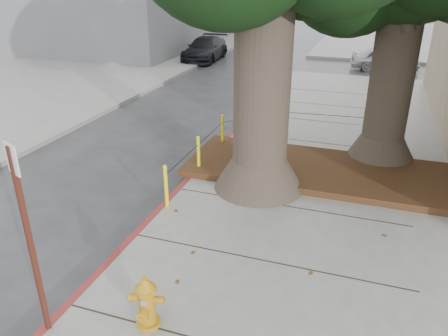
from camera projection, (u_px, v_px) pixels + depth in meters
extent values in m
plane|color=#28282B|center=(235.00, 262.00, 7.72)|extent=(140.00, 140.00, 0.00)
cube|color=slate|center=(438.00, 40.00, 31.74)|extent=(16.00, 20.00, 0.15)
cube|color=slate|center=(15.00, 78.00, 20.44)|extent=(14.00, 60.00, 0.15)
cube|color=maroon|center=(187.00, 182.00, 10.43)|extent=(0.14, 26.00, 0.16)
cube|color=black|center=(318.00, 170.00, 10.71)|extent=(6.40, 2.60, 0.16)
cone|color=#4C3F33|center=(259.00, 173.00, 9.92)|extent=(2.04, 2.04, 0.70)
cylinder|color=#4C3F33|center=(262.00, 85.00, 9.08)|extent=(1.20, 1.20, 4.22)
cone|color=#4C3F33|center=(381.00, 148.00, 11.31)|extent=(1.77, 1.77, 0.70)
cylinder|color=#4C3F33|center=(392.00, 78.00, 10.55)|extent=(1.04, 1.04, 3.84)
cylinder|color=yellow|center=(166.00, 187.00, 9.06)|extent=(0.08, 0.08, 0.90)
sphere|color=yellow|center=(165.00, 167.00, 8.88)|extent=(0.09, 0.09, 0.09)
cylinder|color=yellow|center=(199.00, 155.00, 10.61)|extent=(0.08, 0.08, 0.90)
sphere|color=yellow|center=(198.00, 138.00, 10.43)|extent=(0.09, 0.09, 0.09)
cylinder|color=yellow|center=(223.00, 131.00, 12.16)|extent=(0.08, 0.08, 0.90)
sphere|color=yellow|center=(223.00, 116.00, 11.98)|extent=(0.09, 0.09, 0.09)
cylinder|color=yellow|center=(287.00, 121.00, 13.01)|extent=(0.08, 0.08, 0.90)
sphere|color=yellow|center=(287.00, 106.00, 12.82)|extent=(0.09, 0.09, 0.09)
cylinder|color=yellow|center=(364.00, 127.00, 12.53)|extent=(0.08, 0.08, 0.90)
sphere|color=yellow|center=(366.00, 112.00, 12.35)|extent=(0.09, 0.09, 0.09)
cylinder|color=black|center=(183.00, 159.00, 9.73)|extent=(0.02, 1.80, 0.02)
cylinder|color=black|center=(211.00, 133.00, 11.28)|extent=(0.02, 1.80, 0.02)
cylinder|color=black|center=(256.00, 117.00, 12.47)|extent=(1.51, 1.51, 0.02)
cylinder|color=black|center=(325.00, 115.00, 12.66)|extent=(2.20, 0.22, 0.02)
cylinder|color=#C08213|center=(149.00, 322.00, 6.15)|extent=(0.40, 0.40, 0.06)
cylinder|color=#C08213|center=(147.00, 306.00, 6.03)|extent=(0.28, 0.28, 0.54)
cylinder|color=#C08213|center=(146.00, 290.00, 5.91)|extent=(0.37, 0.37, 0.08)
cone|color=#C08213|center=(145.00, 284.00, 5.87)|extent=(0.34, 0.34, 0.15)
cylinder|color=#C08213|center=(145.00, 278.00, 5.83)|extent=(0.07, 0.07, 0.05)
cylinder|color=#C08213|center=(137.00, 298.00, 5.99)|extent=(0.17, 0.12, 0.10)
cylinder|color=#C08213|center=(156.00, 300.00, 5.96)|extent=(0.17, 0.12, 0.10)
cylinder|color=#C08213|center=(144.00, 313.00, 5.91)|extent=(0.17, 0.17, 0.14)
cube|color=#5999D8|center=(144.00, 304.00, 5.86)|extent=(0.07, 0.02, 0.08)
cube|color=#471911|center=(31.00, 246.00, 5.53)|extent=(0.09, 0.09, 2.73)
cube|color=silver|center=(12.00, 159.00, 5.03)|extent=(0.26, 0.13, 0.38)
imported|color=#B8B8BD|center=(385.00, 59.00, 22.22)|extent=(3.53, 1.80, 1.15)
imported|color=black|center=(205.00, 49.00, 24.76)|extent=(1.99, 4.42, 1.26)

